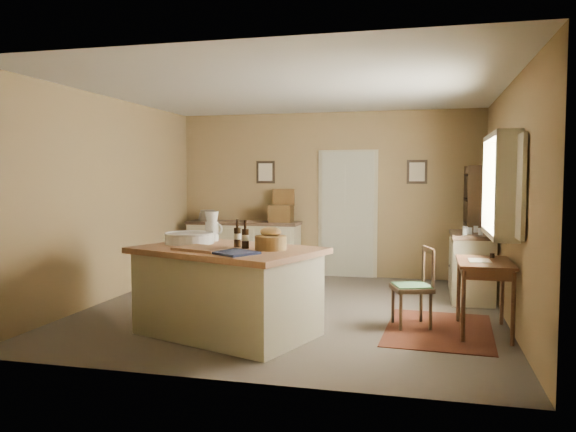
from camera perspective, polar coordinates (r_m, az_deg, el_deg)
name	(u,v)px	position (r m, az deg, el deg)	size (l,w,h in m)	color
ground	(292,309)	(7.05, 0.40, -9.47)	(5.00, 5.00, 0.00)	brown
wall_back	(327,194)	(9.31, 3.98, 2.20)	(5.00, 0.10, 2.70)	olive
wall_front	(219,214)	(4.47, -7.03, 0.23)	(5.00, 0.10, 2.70)	olive
wall_left	(109,199)	(7.83, -17.70, 1.68)	(0.10, 5.00, 2.70)	olive
wall_right	(509,203)	(6.74, 21.57, 1.24)	(0.10, 5.00, 2.70)	olive
ceiling	(292,89)	(6.94, 0.42, 12.77)	(5.00, 5.00, 0.00)	silver
door	(348,213)	(9.24, 6.07, 0.34)	(0.97, 0.06, 2.11)	#BCBAA2
framed_prints	(339,172)	(9.25, 5.19, 4.47)	(2.82, 0.02, 0.38)	black
window	(505,185)	(6.52, 21.18, 2.93)	(0.25, 1.99, 1.12)	#BDB194
work_island	(227,288)	(5.92, -6.22, -7.32)	(2.13, 1.74, 1.20)	#BDB194
sideboard	(244,246)	(9.41, -4.45, -3.09)	(1.88, 0.54, 1.18)	#BDB194
rug	(439,330)	(6.35, 15.07, -11.09)	(1.10, 1.60, 0.01)	#44210F
writing_desk	(485,270)	(6.24, 19.34, -5.20)	(0.54, 0.89, 0.82)	#3B2113
desk_chair	(412,288)	(6.31, 12.44, -7.17)	(0.40, 0.40, 0.86)	#2F2114
right_cabinet	(472,266)	(7.88, 18.16, -4.84)	(0.56, 1.00, 0.99)	#BDB194
shelving_unit	(479,228)	(8.65, 18.79, -1.13)	(0.31, 0.81, 1.80)	#2F2114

